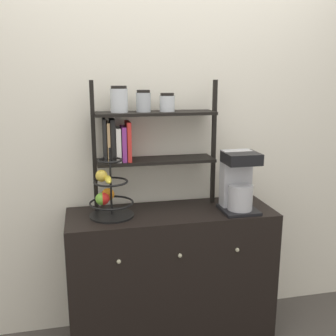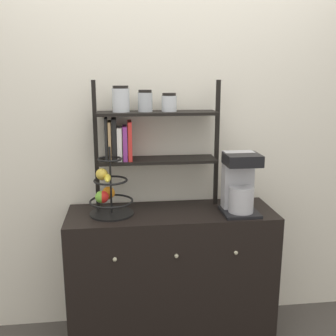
# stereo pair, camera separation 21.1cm
# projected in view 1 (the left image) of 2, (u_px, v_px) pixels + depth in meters

# --- Properties ---
(wall_back) EXTENTS (7.00, 0.05, 2.60)m
(wall_back) POSITION_uv_depth(u_px,v_px,m) (163.00, 132.00, 2.52)
(wall_back) COLOR silver
(wall_back) RESTS_ON ground_plane
(sideboard) EXTENTS (1.25, 0.44, 0.85)m
(sideboard) POSITION_uv_depth(u_px,v_px,m) (171.00, 275.00, 2.48)
(sideboard) COLOR black
(sideboard) RESTS_ON ground_plane
(coffee_maker) EXTENTS (0.21, 0.23, 0.36)m
(coffee_maker) POSITION_uv_depth(u_px,v_px,m) (238.00, 182.00, 2.37)
(coffee_maker) COLOR black
(coffee_maker) RESTS_ON sideboard
(fruit_stand) EXTENTS (0.26, 0.26, 0.41)m
(fruit_stand) POSITION_uv_depth(u_px,v_px,m) (108.00, 194.00, 2.27)
(fruit_stand) COLOR black
(fruit_stand) RESTS_ON sideboard
(shelf_hutch) EXTENTS (0.77, 0.20, 0.78)m
(shelf_hutch) POSITION_uv_depth(u_px,v_px,m) (139.00, 131.00, 2.35)
(shelf_hutch) COLOR black
(shelf_hutch) RESTS_ON sideboard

